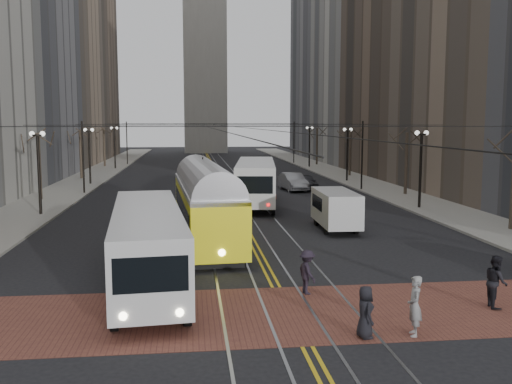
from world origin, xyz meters
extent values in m
plane|color=black|center=(0.00, 0.00, 0.00)|extent=(260.00, 260.00, 0.00)
cube|color=gray|center=(-15.00, 45.00, 0.07)|extent=(5.00, 140.00, 0.15)
cube|color=gray|center=(15.00, 45.00, 0.07)|extent=(5.00, 140.00, 0.15)
cube|color=brown|center=(0.00, -4.00, 0.01)|extent=(25.00, 6.00, 0.01)
cube|color=gray|center=(0.00, 45.00, 0.00)|extent=(4.80, 130.00, 0.02)
cube|color=gold|center=(0.00, 45.00, 0.01)|extent=(0.42, 130.00, 0.01)
cube|color=brown|center=(-25.50, 86.00, 20.00)|extent=(16.00, 20.00, 40.00)
cube|color=brown|center=(25.50, 46.00, 17.00)|extent=(16.00, 20.00, 34.00)
cube|color=slate|center=(25.50, 86.00, 20.00)|extent=(16.00, 20.00, 40.00)
cube|color=#B2AFA5|center=(0.00, 102.00, 28.00)|extent=(9.00, 9.00, 56.00)
cylinder|color=black|center=(-13.70, 18.00, 2.80)|extent=(0.20, 0.20, 5.60)
cylinder|color=black|center=(-13.70, 38.00, 2.80)|extent=(0.20, 0.20, 5.60)
cylinder|color=black|center=(-13.70, 58.00, 2.80)|extent=(0.20, 0.20, 5.60)
cylinder|color=black|center=(13.70, 18.00, 2.80)|extent=(0.20, 0.20, 5.60)
cylinder|color=black|center=(13.70, 38.00, 2.80)|extent=(0.20, 0.20, 5.60)
cylinder|color=black|center=(13.70, 58.00, 2.80)|extent=(0.20, 0.20, 5.60)
cylinder|color=#382D23|center=(-15.70, 26.00, 2.80)|extent=(0.28, 0.28, 5.60)
cylinder|color=#382D23|center=(-15.70, 44.00, 2.80)|extent=(0.28, 0.28, 5.60)
cylinder|color=#382D23|center=(-15.70, 62.00, 2.80)|extent=(0.28, 0.28, 5.60)
cylinder|color=#382D23|center=(15.70, 26.00, 2.80)|extent=(0.28, 0.28, 5.60)
cylinder|color=#382D23|center=(15.70, 44.00, 2.80)|extent=(0.28, 0.28, 5.60)
cylinder|color=#382D23|center=(15.70, 62.00, 2.80)|extent=(0.28, 0.28, 5.60)
cylinder|color=black|center=(-1.50, 45.00, 6.00)|extent=(0.03, 120.00, 0.03)
cylinder|color=black|center=(1.50, 45.00, 6.00)|extent=(0.03, 120.00, 0.03)
cylinder|color=black|center=(-12.90, 30.00, 3.30)|extent=(0.16, 0.16, 6.60)
cylinder|color=black|center=(-12.90, 66.00, 3.30)|extent=(0.16, 0.16, 6.60)
cylinder|color=black|center=(12.90, 30.00, 3.30)|extent=(0.16, 0.16, 6.60)
cylinder|color=black|center=(12.90, 66.00, 3.30)|extent=(0.16, 0.16, 6.60)
cube|color=silver|center=(-5.05, 0.00, 1.54)|extent=(3.66, 12.49, 3.08)
cube|color=#FDF316|center=(-2.50, 8.57, 1.68)|extent=(3.61, 14.37, 3.35)
cube|color=silver|center=(1.80, 21.89, 1.70)|extent=(4.42, 13.30, 3.40)
cube|color=silver|center=(5.39, 10.70, 1.18)|extent=(2.18, 5.37, 2.36)
imported|color=#3D3E44|center=(7.78, 31.37, 0.74)|extent=(1.98, 4.44, 1.48)
imported|color=#94979B|center=(6.42, 30.88, 0.83)|extent=(2.31, 5.21, 1.66)
imported|color=black|center=(1.87, -6.50, 0.81)|extent=(0.56, 0.81, 1.60)
imported|color=gray|center=(3.41, -6.50, 0.94)|extent=(0.57, 0.75, 1.85)
imported|color=black|center=(7.28, -4.26, 0.94)|extent=(0.85, 1.01, 1.86)
imported|color=black|center=(1.03, -1.93, 0.86)|extent=(0.89, 1.22, 1.69)
camera|label=1|loc=(-3.29, -22.58, 6.48)|focal=40.00mm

